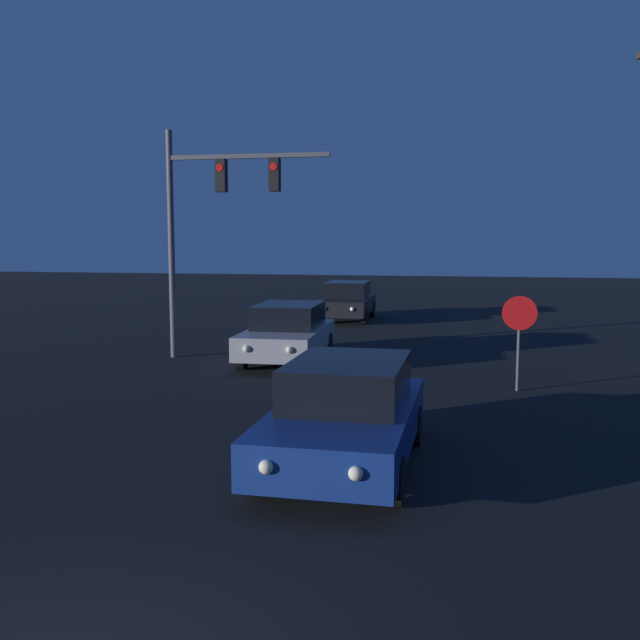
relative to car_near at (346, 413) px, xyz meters
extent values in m
cube|color=navy|center=(0.00, -0.07, -0.18)|extent=(2.06, 4.60, 0.62)
cube|color=black|center=(0.00, 0.16, 0.46)|extent=(1.73, 2.44, 0.64)
cylinder|color=black|center=(0.89, -1.50, -0.49)|extent=(0.23, 0.65, 0.65)
cylinder|color=black|center=(-0.94, -1.47, -0.49)|extent=(0.23, 0.65, 0.65)
cylinder|color=black|center=(0.93, 1.33, -0.49)|extent=(0.23, 0.65, 0.65)
cylinder|color=black|center=(-0.89, 1.36, -0.49)|extent=(0.23, 0.65, 0.65)
sphere|color=#F9EFC6|center=(0.51, -2.38, -0.12)|extent=(0.18, 0.18, 0.18)
sphere|color=#F9EFC6|center=(-0.58, -2.36, -0.12)|extent=(0.18, 0.18, 0.18)
cube|color=#99999E|center=(-3.09, 8.66, -0.18)|extent=(2.14, 4.63, 0.62)
cube|color=black|center=(-3.09, 8.89, 0.46)|extent=(1.77, 2.47, 0.64)
cylinder|color=black|center=(-2.12, 7.28, -0.49)|extent=(0.24, 0.65, 0.65)
cylinder|color=black|center=(-3.95, 7.22, -0.49)|extent=(0.24, 0.65, 0.65)
cylinder|color=black|center=(-2.22, 10.11, -0.49)|extent=(0.24, 0.65, 0.65)
cylinder|color=black|center=(-4.05, 10.05, -0.49)|extent=(0.24, 0.65, 0.65)
sphere|color=#F9EFC6|center=(-2.46, 6.38, -0.12)|extent=(0.18, 0.18, 0.18)
sphere|color=#F9EFC6|center=(-3.55, 6.34, -0.12)|extent=(0.18, 0.18, 0.18)
cube|color=black|center=(-3.10, 18.86, -0.18)|extent=(2.08, 4.60, 0.62)
cube|color=black|center=(-3.10, 19.08, 0.46)|extent=(1.74, 2.45, 0.64)
cylinder|color=black|center=(-2.15, 17.46, -0.49)|extent=(0.23, 0.65, 0.65)
cylinder|color=black|center=(-3.98, 17.42, -0.49)|extent=(0.23, 0.65, 0.65)
cylinder|color=black|center=(-2.21, 20.29, -0.49)|extent=(0.23, 0.65, 0.65)
cylinder|color=black|center=(-4.04, 20.25, -0.49)|extent=(0.23, 0.65, 0.65)
sphere|color=#F9EFC6|center=(-2.50, 16.57, -0.12)|extent=(0.18, 0.18, 0.18)
sphere|color=#F9EFC6|center=(-3.59, 16.54, -0.12)|extent=(0.18, 0.18, 0.18)
cylinder|color=#4C4C51|center=(-6.48, 8.72, 2.39)|extent=(0.18, 0.18, 6.41)
cube|color=#4C4C51|center=(-4.19, 8.72, 4.83)|extent=(4.57, 0.12, 0.12)
cube|color=black|center=(-4.95, 8.72, 4.32)|extent=(0.28, 0.28, 0.90)
cylinder|color=red|center=(-4.95, 8.57, 4.52)|extent=(0.20, 0.02, 0.20)
cube|color=black|center=(-3.43, 8.72, 4.32)|extent=(0.28, 0.28, 0.90)
cylinder|color=red|center=(-3.43, 8.57, 4.52)|extent=(0.20, 0.02, 0.20)
cylinder|color=#4C4C51|center=(2.92, 5.99, 0.26)|extent=(0.07, 0.07, 2.15)
cylinder|color=red|center=(2.92, 5.97, 0.95)|extent=(0.76, 0.03, 0.76)
camera|label=1|loc=(1.70, -10.34, 2.62)|focal=40.00mm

